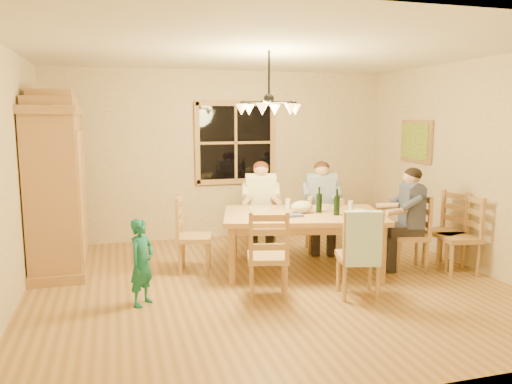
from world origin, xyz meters
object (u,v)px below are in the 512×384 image
object	(u,v)px
adult_slate_man	(410,206)
dining_table	(303,220)
wine_bottle_a	(319,200)
adult_woman	(261,195)
chair_spare_front	(458,249)
chandelier	(269,107)
armoire	(57,189)
chair_far_left	(261,232)
chair_spare_back	(444,244)
wine_bottle_b	(337,202)
child	(142,262)
adult_plaid_man	(321,195)
chair_far_right	(321,231)
chair_near_right	(358,270)
chair_near_left	(268,271)
chair_end_right	(409,247)
chair_end_left	(195,249)

from	to	relation	value
adult_slate_man	dining_table	bearing A→B (deg)	90.00
wine_bottle_a	adult_woman	bearing A→B (deg)	113.83
wine_bottle_a	chair_spare_front	bearing A→B (deg)	-19.15
adult_woman	chandelier	bearing A→B (deg)	91.16
wine_bottle_a	adult_slate_man	bearing A→B (deg)	-15.35
armoire	chair_spare_front	world-z (taller)	armoire
chair_far_left	adult_slate_man	distance (m)	2.16
chair_spare_front	chair_spare_back	xyz separation A→B (m)	(0.00, 0.28, 0.00)
wine_bottle_b	child	distance (m)	2.47
adult_plaid_man	chair_spare_back	xyz separation A→B (m)	(1.28, -1.14, -0.54)
child	chair_spare_back	xyz separation A→B (m)	(3.92, 0.31, -0.16)
chair_far_right	chair_near_right	bearing A→B (deg)	93.37
dining_table	adult_slate_man	distance (m)	1.39
chair_near_left	chair_end_right	distance (m)	2.09
armoire	child	world-z (taller)	armoire
chandelier	wine_bottle_a	size ratio (longest dim) A/B	2.33
child	wine_bottle_b	bearing A→B (deg)	-40.98
chandelier	chair_spare_back	bearing A→B (deg)	1.06
adult_plaid_man	child	world-z (taller)	adult_plaid_man
adult_woman	chair_spare_back	size ratio (longest dim) A/B	0.88
adult_woman	adult_slate_man	size ratio (longest dim) A/B	1.00
armoire	dining_table	world-z (taller)	armoire
dining_table	child	xyz separation A→B (m)	(-2.04, -0.63, -0.20)
chair_far_right	chair_near_right	world-z (taller)	same
child	chandelier	bearing A→B (deg)	-40.18
chair_far_right	chair_end_right	xyz separation A→B (m)	(0.74, -1.15, 0.00)
adult_woman	child	xyz separation A→B (m)	(-1.79, -1.66, -0.38)
chair_end_left	wine_bottle_a	xyz separation A→B (m)	(1.55, -0.36, 0.62)
armoire	chair_near_right	bearing A→B (deg)	-30.67
chair_far_right	wine_bottle_a	world-z (taller)	wine_bottle_a
adult_slate_man	wine_bottle_b	xyz separation A→B (m)	(-0.98, 0.10, 0.08)
chair_near_left	chair_end_left	size ratio (longest dim) A/B	1.00
dining_table	wine_bottle_b	distance (m)	0.50
adult_plaid_man	adult_woman	bearing A→B (deg)	0.00
chair_far_left	adult_slate_man	size ratio (longest dim) A/B	1.13
dining_table	child	bearing A→B (deg)	-162.82
adult_woman	wine_bottle_b	distance (m)	1.41
armoire	chair_far_right	bearing A→B (deg)	-1.32
chair_end_right	chair_end_left	bearing A→B (deg)	90.00
chair_near_left	adult_plaid_man	distance (m)	2.14
armoire	wine_bottle_a	bearing A→B (deg)	-16.05
chandelier	chair_end_right	world-z (taller)	chandelier
chair_far_left	chair_far_right	bearing A→B (deg)	-180.00
chair_spare_front	chair_spare_back	world-z (taller)	same
chair_far_left	dining_table	bearing A→B (deg)	117.90
adult_woman	wine_bottle_b	world-z (taller)	adult_woman
chandelier	armoire	xyz separation A→B (m)	(-2.42, 1.27, -1.02)
chair_spare_back	chair_end_left	bearing A→B (deg)	63.43
armoire	adult_woman	distance (m)	2.75
adult_slate_man	child	size ratio (longest dim) A/B	0.95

